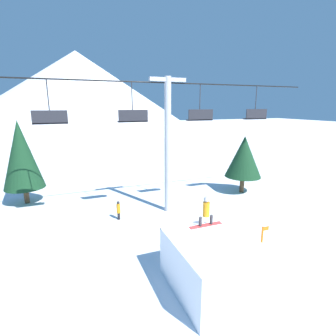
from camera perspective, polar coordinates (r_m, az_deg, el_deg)
ground_plane at (r=12.03m, az=9.73°, el=-22.99°), size 220.00×220.00×0.00m
mountain_ridge at (r=87.01m, az=-19.02°, el=15.59°), size 70.08×70.08×22.78m
snow_ramp at (r=11.07m, az=9.93°, el=-20.05°), size 3.14×3.67×2.06m
snowboarder at (r=11.40m, az=8.31°, el=-9.29°), size 1.53×0.29×1.33m
chairlift at (r=17.09m, az=-0.03°, el=7.71°), size 21.62×0.44×8.87m
pine_tree_near at (r=22.25m, az=16.18°, el=2.37°), size 2.93×2.93×4.73m
pine_tree_far at (r=21.53m, az=-29.34°, el=2.51°), size 2.81×2.81×6.14m
trail_marker at (r=14.08m, az=19.82°, el=-14.28°), size 0.41×0.10×1.38m
distant_skier at (r=17.11m, az=-10.73°, el=-8.89°), size 0.24×0.24×1.23m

